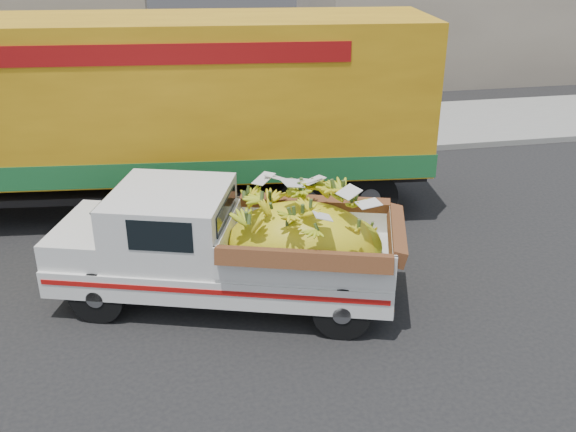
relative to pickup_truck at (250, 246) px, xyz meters
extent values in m
plane|color=black|center=(-2.37, -0.02, -0.95)|extent=(100.00, 100.00, 0.00)
cube|color=gray|center=(-2.37, 6.40, -0.88)|extent=(60.00, 0.25, 0.15)
cube|color=gray|center=(-2.37, 8.50, -0.88)|extent=(60.00, 4.00, 0.14)
cylinder|color=black|center=(-2.26, -0.09, -0.55)|extent=(0.85, 0.48, 0.82)
cylinder|color=black|center=(-1.78, 1.40, -0.55)|extent=(0.85, 0.48, 0.82)
cylinder|color=black|center=(1.11, -1.19, -0.55)|extent=(0.85, 0.48, 0.82)
cylinder|color=black|center=(1.60, 0.31, -0.55)|extent=(0.85, 0.48, 0.82)
cube|color=silver|center=(-0.38, 0.12, -0.36)|extent=(5.38, 3.30, 0.42)
cube|color=#A50F0C|center=(-0.67, -0.75, -0.29)|extent=(4.72, 1.54, 0.08)
cube|color=silver|center=(-2.75, 0.89, -0.47)|extent=(0.66, 1.74, 0.15)
cube|color=silver|center=(-2.35, 0.76, 0.05)|extent=(1.40, 1.92, 0.39)
cube|color=silver|center=(-1.12, 0.37, 0.34)|extent=(2.13, 2.19, 0.97)
cube|color=black|center=(-1.30, -0.51, 0.52)|extent=(0.88, 0.29, 0.45)
cube|color=silver|center=(0.85, -0.27, 0.13)|extent=(2.92, 2.50, 0.55)
ellipsoid|color=yellow|center=(0.74, -0.24, 0.01)|extent=(2.58, 2.08, 1.38)
cylinder|color=black|center=(2.66, 2.45, -0.40)|extent=(1.13, 0.44, 1.10)
cylinder|color=black|center=(2.87, 4.43, -0.40)|extent=(1.13, 0.44, 1.10)
cylinder|color=black|center=(1.47, 2.57, -0.40)|extent=(1.13, 0.44, 1.10)
cylinder|color=black|center=(1.68, 4.56, -0.40)|extent=(1.13, 0.44, 1.10)
cube|color=black|center=(-1.91, 3.95, -0.17)|extent=(12.04, 2.28, 0.36)
cube|color=#CB9113|center=(-1.91, 3.95, 1.43)|extent=(11.96, 3.75, 2.84)
cube|color=#1A5D2B|center=(-1.91, 3.95, 0.26)|extent=(12.02, 3.78, 0.45)
cube|color=maroon|center=(-2.04, 2.69, 2.40)|extent=(8.35, 0.92, 0.35)
camera|label=1|loc=(-1.12, -8.48, 4.35)|focal=40.00mm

